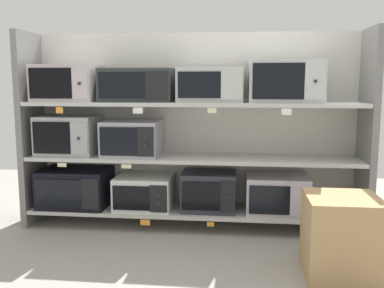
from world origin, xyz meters
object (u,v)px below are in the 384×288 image
object	(u,v)px
microwave_4	(69,135)
microwave_7	(137,85)
microwave_6	(68,83)
microwave_1	(145,192)
microwave_2	(209,191)
shipping_carton	(341,236)
microwave_8	(211,85)
microwave_5	(133,138)
microwave_9	(286,81)
microwave_3	(277,194)
microwave_0	(76,187)

from	to	relation	value
microwave_4	microwave_7	world-z (taller)	microwave_7
microwave_6	microwave_7	size ratio (longest dim) A/B	0.86
microwave_1	microwave_2	bearing A→B (deg)	-0.00
shipping_carton	microwave_8	bearing A→B (deg)	137.20
microwave_5	microwave_9	distance (m)	1.29
microwave_2	microwave_4	size ratio (longest dim) A/B	0.92
microwave_7	shipping_carton	size ratio (longest dim) A/B	1.15
shipping_carton	microwave_4	bearing A→B (deg)	158.63
microwave_6	microwave_8	bearing A→B (deg)	0.02
microwave_1	shipping_carton	distance (m)	1.60
microwave_8	microwave_9	size ratio (longest dim) A/B	0.92
microwave_2	microwave_3	xyz separation A→B (m)	(0.54, 0.00, -0.01)
microwave_4	microwave_3	bearing A→B (deg)	0.01
microwave_7	microwave_5	bearing A→B (deg)	-179.81
microwave_3	microwave_9	size ratio (longest dim) A/B	0.87
microwave_1	microwave_3	size ratio (longest dim) A/B	0.94
shipping_carton	microwave_5	bearing A→B (deg)	151.93
microwave_2	microwave_7	world-z (taller)	microwave_7
microwave_2	microwave_5	distance (m)	0.75
shipping_carton	microwave_7	bearing A→B (deg)	151.15
microwave_1	microwave_8	bearing A→B (deg)	0.00
microwave_6	microwave_7	xyz separation A→B (m)	(0.57, 0.00, -0.01)
microwave_5	microwave_7	size ratio (longest dim) A/B	0.78
microwave_3	microwave_5	xyz separation A→B (m)	(-1.16, -0.00, 0.43)
microwave_1	microwave_3	bearing A→B (deg)	-0.00
microwave_5	shipping_carton	size ratio (longest dim) A/B	0.90
microwave_1	microwave_3	xyz separation A→B (m)	(1.07, -0.00, 0.01)
microwave_1	microwave_8	world-z (taller)	microwave_8
microwave_4	microwave_0	bearing A→B (deg)	0.41
microwave_4	microwave_8	size ratio (longest dim) A/B	0.92
microwave_2	microwave_3	distance (m)	0.54
microwave_1	microwave_2	distance (m)	0.53
microwave_3	microwave_7	bearing A→B (deg)	-180.00
microwave_6	microwave_8	size ratio (longest dim) A/B	0.97
microwave_7	microwave_0	bearing A→B (deg)	179.99
microwave_3	microwave_5	size ratio (longest dim) A/B	1.09
microwave_0	shipping_carton	xyz separation A→B (m)	(1.98, -0.79, -0.05)
microwave_3	shipping_carton	world-z (taller)	shipping_carton
microwave_1	microwave_8	size ratio (longest dim) A/B	0.90
microwave_7	microwave_8	size ratio (longest dim) A/B	1.12
microwave_3	microwave_8	xyz separation A→B (m)	(-0.53, 0.00, 0.86)
microwave_0	microwave_1	distance (m)	0.59
microwave_1	microwave_2	world-z (taller)	microwave_2
microwave_2	microwave_6	world-z (taller)	microwave_6
microwave_0	microwave_9	distance (m)	1.92
microwave_0	microwave_1	bearing A→B (deg)	-0.01
microwave_3	microwave_9	xyz separation A→B (m)	(0.04, -0.00, 0.89)
microwave_6	microwave_5	bearing A→B (deg)	0.01
microwave_4	microwave_7	xyz separation A→B (m)	(0.59, 0.00, 0.41)
microwave_2	microwave_9	bearing A→B (deg)	-0.03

